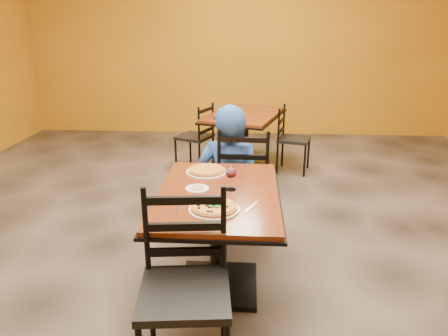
# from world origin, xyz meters

# --- Properties ---
(floor) EXTENTS (7.00, 8.00, 0.01)m
(floor) POSITION_xyz_m (0.00, 0.00, 0.00)
(floor) COLOR black
(floor) RESTS_ON ground
(wall_back) EXTENTS (7.00, 0.01, 3.00)m
(wall_back) POSITION_xyz_m (0.00, 4.00, 1.50)
(wall_back) COLOR #C67C16
(wall_back) RESTS_ON ground
(table_main) EXTENTS (0.83, 1.23, 0.75)m
(table_main) POSITION_xyz_m (0.00, -0.50, 0.56)
(table_main) COLOR maroon
(table_main) RESTS_ON floor
(table_second) EXTENTS (1.13, 1.39, 0.75)m
(table_second) POSITION_xyz_m (0.13, 2.07, 0.56)
(table_second) COLOR maroon
(table_second) RESTS_ON floor
(chair_main_near) EXTENTS (0.51, 0.51, 1.02)m
(chair_main_near) POSITION_xyz_m (-0.11, -1.30, 0.51)
(chair_main_near) COLOR black
(chair_main_near) RESTS_ON floor
(chair_main_far) EXTENTS (0.46, 0.46, 0.99)m
(chair_main_far) POSITION_xyz_m (0.16, 0.43, 0.49)
(chair_main_far) COLOR black
(chair_main_far) RESTS_ON floor
(chair_second_left) EXTENTS (0.52, 0.52, 0.86)m
(chair_second_left) POSITION_xyz_m (-0.50, 2.07, 0.43)
(chair_second_left) COLOR black
(chair_second_left) RESTS_ON floor
(chair_second_right) EXTENTS (0.46, 0.46, 0.84)m
(chair_second_right) POSITION_xyz_m (0.77, 2.07, 0.42)
(chair_second_right) COLOR black
(chair_second_right) RESTS_ON floor
(diner) EXTENTS (0.64, 0.46, 1.18)m
(diner) POSITION_xyz_m (0.03, 0.39, 0.59)
(diner) COLOR navy
(diner) RESTS_ON floor
(plate_main) EXTENTS (0.31, 0.31, 0.01)m
(plate_main) POSITION_xyz_m (-0.00, -0.79, 0.76)
(plate_main) COLOR white
(plate_main) RESTS_ON table_main
(pizza_main) EXTENTS (0.28, 0.28, 0.02)m
(pizza_main) POSITION_xyz_m (-0.00, -0.79, 0.77)
(pizza_main) COLOR #902F0A
(pizza_main) RESTS_ON plate_main
(plate_far) EXTENTS (0.31, 0.31, 0.01)m
(plate_far) POSITION_xyz_m (-0.12, -0.12, 0.76)
(plate_far) COLOR white
(plate_far) RESTS_ON table_main
(pizza_far) EXTENTS (0.28, 0.28, 0.02)m
(pizza_far) POSITION_xyz_m (-0.12, -0.12, 0.77)
(pizza_far) COLOR #C47D25
(pizza_far) RESTS_ON plate_far
(side_plate) EXTENTS (0.16, 0.16, 0.01)m
(side_plate) POSITION_xyz_m (-0.15, -0.47, 0.76)
(side_plate) COLOR white
(side_plate) RESTS_ON table_main
(dip) EXTENTS (0.09, 0.09, 0.01)m
(dip) POSITION_xyz_m (-0.15, -0.47, 0.76)
(dip) COLOR tan
(dip) RESTS_ON side_plate
(wine_glass) EXTENTS (0.08, 0.08, 0.18)m
(wine_glass) POSITION_xyz_m (0.08, -0.46, 0.84)
(wine_glass) COLOR white
(wine_glass) RESTS_ON table_main
(fork) EXTENTS (0.03, 0.19, 0.00)m
(fork) POSITION_xyz_m (-0.23, -0.73, 0.75)
(fork) COLOR silver
(fork) RESTS_ON table_main
(knife) EXTENTS (0.11, 0.19, 0.00)m
(knife) POSITION_xyz_m (0.23, -0.71, 0.75)
(knife) COLOR silver
(knife) RESTS_ON table_main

